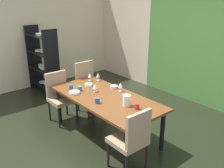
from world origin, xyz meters
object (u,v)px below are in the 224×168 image
(cup_corner, at_px, (97,100))
(wine_glass_front, at_px, (120,85))
(wine_glass_south, at_px, (98,75))
(wine_glass_rear, at_px, (95,86))
(wine_glass_left, at_px, (90,75))
(cup_near_shelf, at_px, (71,87))
(chair_left_near, at_px, (60,95))
(pitcher_right, at_px, (127,100))
(cup_north, at_px, (79,88))
(serving_bowl_west, at_px, (89,85))
(serving_bowl_center, at_px, (114,87))
(cup_near_window, at_px, (137,106))
(serving_bowl_east, at_px, (74,92))
(chair_right_near, at_px, (132,138))
(display_shelf, at_px, (43,61))
(chair_left_far, at_px, (88,85))
(dining_table, at_px, (105,100))

(cup_corner, bearing_deg, wine_glass_front, 103.18)
(wine_glass_south, relative_size, cup_corner, 1.85)
(wine_glass_rear, xyz_separation_m, wine_glass_south, (-0.44, 0.40, 0.01))
(wine_glass_left, bearing_deg, cup_near_shelf, -70.55)
(chair_left_near, height_order, pitcher_right, chair_left_near)
(wine_glass_rear, distance_m, wine_glass_south, 0.59)
(chair_left_near, bearing_deg, cup_north, 107.15)
(serving_bowl_west, distance_m, cup_corner, 0.76)
(serving_bowl_center, bearing_deg, chair_left_near, -138.06)
(cup_corner, xyz_separation_m, cup_near_window, (0.55, 0.33, 0.00))
(wine_glass_left, bearing_deg, wine_glass_rear, -26.33)
(chair_left_near, relative_size, wine_glass_left, 6.02)
(cup_north, relative_size, cup_near_shelf, 0.85)
(cup_north, bearing_deg, wine_glass_rear, 37.47)
(chair_left_near, bearing_deg, pitcher_right, 103.47)
(cup_near_shelf, bearing_deg, cup_corner, 1.64)
(serving_bowl_east, xyz_separation_m, cup_corner, (0.57, 0.07, 0.02))
(wine_glass_left, distance_m, cup_near_window, 1.51)
(chair_left_near, distance_m, wine_glass_south, 0.82)
(chair_right_near, bearing_deg, display_shelf, 83.32)
(display_shelf, distance_m, serving_bowl_west, 2.00)
(cup_corner, xyz_separation_m, pitcher_right, (0.37, 0.29, 0.04))
(display_shelf, distance_m, cup_north, 2.07)
(wine_glass_rear, bearing_deg, pitcher_right, 2.44)
(serving_bowl_center, height_order, cup_near_window, cup_near_window)
(wine_glass_rear, height_order, cup_near_shelf, wine_glass_rear)
(wine_glass_rear, relative_size, pitcher_right, 0.81)
(display_shelf, distance_m, pitcher_right, 3.06)
(chair_right_near, xyz_separation_m, wine_glass_left, (-1.80, 0.59, 0.31))
(chair_left_near, height_order, cup_near_shelf, chair_left_near)
(chair_right_near, distance_m, pitcher_right, 0.67)
(chair_left_far, bearing_deg, wine_glass_rear, 65.01)
(pitcher_right, bearing_deg, wine_glass_left, 169.99)
(display_shelf, distance_m, wine_glass_left, 1.76)
(chair_left_near, distance_m, wine_glass_front, 1.22)
(chair_left_far, bearing_deg, chair_left_near, 0.68)
(chair_left_far, bearing_deg, cup_near_window, 81.18)
(serving_bowl_center, distance_m, cup_near_shelf, 0.77)
(wine_glass_rear, relative_size, serving_bowl_east, 0.76)
(wine_glass_front, height_order, cup_near_shelf, wine_glass_front)
(cup_near_shelf, xyz_separation_m, cup_near_window, (1.30, 0.35, -0.00))
(chair_right_near, xyz_separation_m, wine_glass_south, (-1.70, 0.72, 0.31))
(wine_glass_left, height_order, cup_near_shelf, wine_glass_left)
(wine_glass_front, height_order, wine_glass_south, wine_glass_south)
(chair_left_near, bearing_deg, cup_near_shelf, 97.36)
(serving_bowl_east, xyz_separation_m, cup_near_shelf, (-0.18, 0.05, 0.03))
(display_shelf, bearing_deg, cup_north, -7.44)
(dining_table, distance_m, cup_near_window, 0.69)
(dining_table, xyz_separation_m, cup_corner, (0.13, -0.26, 0.12))
(serving_bowl_east, distance_m, pitcher_right, 1.00)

